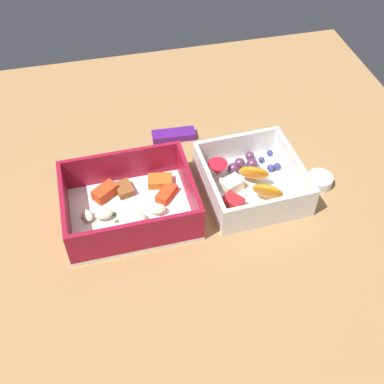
# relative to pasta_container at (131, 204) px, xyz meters

# --- Properties ---
(table_surface) EXTENTS (0.80, 0.80, 0.02)m
(table_surface) POSITION_rel_pasta_container_xyz_m (0.10, 0.01, -0.03)
(table_surface) COLOR #9E7547
(table_surface) RESTS_ON ground
(pasta_container) EXTENTS (0.18, 0.14, 0.06)m
(pasta_container) POSITION_rel_pasta_container_xyz_m (0.00, 0.00, 0.00)
(pasta_container) COLOR white
(pasta_container) RESTS_ON table_surface
(fruit_bowl) EXTENTS (0.14, 0.15, 0.05)m
(fruit_bowl) POSITION_rel_pasta_container_xyz_m (0.18, 0.01, -0.00)
(fruit_bowl) COLOR white
(fruit_bowl) RESTS_ON table_surface
(candy_bar) EXTENTS (0.07, 0.03, 0.01)m
(candy_bar) POSITION_rel_pasta_container_xyz_m (0.09, 0.14, -0.01)
(candy_bar) COLOR #51197A
(candy_bar) RESTS_ON table_surface
(paper_cup_liner) EXTENTS (0.04, 0.04, 0.02)m
(paper_cup_liner) POSITION_rel_pasta_container_xyz_m (0.28, -0.01, -0.01)
(paper_cup_liner) COLOR white
(paper_cup_liner) RESTS_ON table_surface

